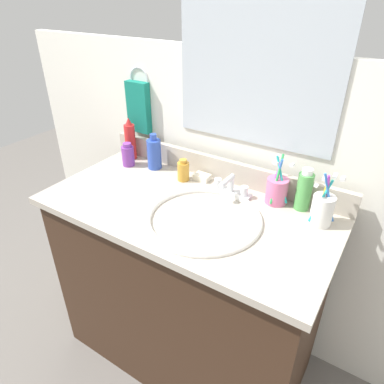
{
  "coord_description": "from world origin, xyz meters",
  "views": [
    {
      "loc": [
        0.58,
        -0.86,
        1.48
      ],
      "look_at": [
        0.03,
        0.0,
        0.88
      ],
      "focal_mm": 32.57,
      "sensor_mm": 36.0,
      "label": 1
    }
  ],
  "objects_px": {
    "hand_towel": "(139,107)",
    "soap_bar": "(202,177)",
    "bottle_oil_amber": "(183,171)",
    "faucet": "(230,188)",
    "bottle_spray_red": "(130,140)",
    "cup_white_ceramic": "(322,209)",
    "bottle_cream_purple": "(128,155)",
    "bottle_shampoo_blue": "(154,153)",
    "cup_pink": "(277,190)",
    "bottle_toner_green": "(304,190)"
  },
  "relations": [
    {
      "from": "bottle_cream_purple",
      "to": "bottle_shampoo_blue",
      "type": "distance_m",
      "value": 0.12
    },
    {
      "from": "bottle_oil_amber",
      "to": "bottle_cream_purple",
      "type": "distance_m",
      "value": 0.28
    },
    {
      "from": "faucet",
      "to": "bottle_spray_red",
      "type": "relative_size",
      "value": 0.84
    },
    {
      "from": "hand_towel",
      "to": "soap_bar",
      "type": "xyz_separation_m",
      "value": [
        0.37,
        -0.07,
        -0.21
      ]
    },
    {
      "from": "faucet",
      "to": "bottle_cream_purple",
      "type": "height_order",
      "value": "bottle_cream_purple"
    },
    {
      "from": "bottle_spray_red",
      "to": "soap_bar",
      "type": "relative_size",
      "value": 2.97
    },
    {
      "from": "bottle_toner_green",
      "to": "bottle_spray_red",
      "type": "bearing_deg",
      "value": -179.72
    },
    {
      "from": "bottle_spray_red",
      "to": "cup_pink",
      "type": "distance_m",
      "value": 0.69
    },
    {
      "from": "cup_pink",
      "to": "faucet",
      "type": "bearing_deg",
      "value": -165.88
    },
    {
      "from": "bottle_cream_purple",
      "to": "cup_pink",
      "type": "bearing_deg",
      "value": 4.87
    },
    {
      "from": "bottle_oil_amber",
      "to": "cup_pink",
      "type": "distance_m",
      "value": 0.38
    },
    {
      "from": "bottle_oil_amber",
      "to": "cup_pink",
      "type": "relative_size",
      "value": 0.48
    },
    {
      "from": "bottle_oil_amber",
      "to": "soap_bar",
      "type": "height_order",
      "value": "bottle_oil_amber"
    },
    {
      "from": "bottle_shampoo_blue",
      "to": "cup_pink",
      "type": "relative_size",
      "value": 0.82
    },
    {
      "from": "hand_towel",
      "to": "faucet",
      "type": "bearing_deg",
      "value": -12.25
    },
    {
      "from": "bottle_cream_purple",
      "to": "cup_white_ceramic",
      "type": "relative_size",
      "value": 0.55
    },
    {
      "from": "bottle_spray_red",
      "to": "soap_bar",
      "type": "bearing_deg",
      "value": -0.79
    },
    {
      "from": "hand_towel",
      "to": "bottle_oil_amber",
      "type": "height_order",
      "value": "hand_towel"
    },
    {
      "from": "bottle_shampoo_blue",
      "to": "cup_white_ceramic",
      "type": "xyz_separation_m",
      "value": [
        0.71,
        -0.03,
        -0.01
      ]
    },
    {
      "from": "cup_pink",
      "to": "soap_bar",
      "type": "bearing_deg",
      "value": 179.53
    },
    {
      "from": "hand_towel",
      "to": "soap_bar",
      "type": "height_order",
      "value": "hand_towel"
    },
    {
      "from": "bottle_oil_amber",
      "to": "bottle_spray_red",
      "type": "height_order",
      "value": "bottle_spray_red"
    },
    {
      "from": "bottle_cream_purple",
      "to": "bottle_spray_red",
      "type": "relative_size",
      "value": 0.54
    },
    {
      "from": "soap_bar",
      "to": "bottle_spray_red",
      "type": "bearing_deg",
      "value": 179.21
    },
    {
      "from": "hand_towel",
      "to": "bottle_cream_purple",
      "type": "bearing_deg",
      "value": -76.55
    },
    {
      "from": "bottle_cream_purple",
      "to": "cup_pink",
      "type": "height_order",
      "value": "cup_pink"
    },
    {
      "from": "faucet",
      "to": "soap_bar",
      "type": "xyz_separation_m",
      "value": [
        -0.15,
        0.04,
        -0.02
      ]
    },
    {
      "from": "bottle_cream_purple",
      "to": "soap_bar",
      "type": "bearing_deg",
      "value": 9.7
    },
    {
      "from": "bottle_cream_purple",
      "to": "soap_bar",
      "type": "xyz_separation_m",
      "value": [
        0.34,
        0.06,
        -0.04
      ]
    },
    {
      "from": "cup_white_ceramic",
      "to": "soap_bar",
      "type": "height_order",
      "value": "cup_white_ceramic"
    },
    {
      "from": "cup_pink",
      "to": "hand_towel",
      "type": "bearing_deg",
      "value": 174.02
    },
    {
      "from": "soap_bar",
      "to": "cup_white_ceramic",
      "type": "bearing_deg",
      "value": -5.95
    },
    {
      "from": "bottle_toner_green",
      "to": "cup_pink",
      "type": "height_order",
      "value": "cup_pink"
    },
    {
      "from": "bottle_shampoo_blue",
      "to": "bottle_cream_purple",
      "type": "bearing_deg",
      "value": -160.01
    },
    {
      "from": "faucet",
      "to": "soap_bar",
      "type": "bearing_deg",
      "value": 163.55
    },
    {
      "from": "hand_towel",
      "to": "bottle_shampoo_blue",
      "type": "height_order",
      "value": "hand_towel"
    },
    {
      "from": "hand_towel",
      "to": "bottle_spray_red",
      "type": "relative_size",
      "value": 1.16
    },
    {
      "from": "bottle_toner_green",
      "to": "soap_bar",
      "type": "distance_m",
      "value": 0.41
    },
    {
      "from": "hand_towel",
      "to": "cup_pink",
      "type": "height_order",
      "value": "hand_towel"
    },
    {
      "from": "cup_white_ceramic",
      "to": "bottle_oil_amber",
      "type": "bearing_deg",
      "value": 179.01
    },
    {
      "from": "hand_towel",
      "to": "bottle_oil_amber",
      "type": "relative_size",
      "value": 2.44
    },
    {
      "from": "bottle_oil_amber",
      "to": "soap_bar",
      "type": "bearing_deg",
      "value": 32.83
    },
    {
      "from": "bottle_oil_amber",
      "to": "bottle_toner_green",
      "type": "xyz_separation_m",
      "value": [
        0.47,
        0.05,
        0.03
      ]
    },
    {
      "from": "soap_bar",
      "to": "hand_towel",
      "type": "bearing_deg",
      "value": 169.47
    },
    {
      "from": "cup_white_ceramic",
      "to": "cup_pink",
      "type": "xyz_separation_m",
      "value": [
        -0.17,
        0.05,
        -0.0
      ]
    },
    {
      "from": "faucet",
      "to": "bottle_cream_purple",
      "type": "distance_m",
      "value": 0.49
    },
    {
      "from": "bottle_toner_green",
      "to": "cup_white_ceramic",
      "type": "relative_size",
      "value": 0.83
    },
    {
      "from": "bottle_toner_green",
      "to": "bottle_spray_red",
      "type": "relative_size",
      "value": 0.81
    },
    {
      "from": "bottle_cream_purple",
      "to": "cup_white_ceramic",
      "type": "bearing_deg",
      "value": 0.54
    },
    {
      "from": "faucet",
      "to": "bottle_shampoo_blue",
      "type": "bearing_deg",
      "value": 175.96
    }
  ]
}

